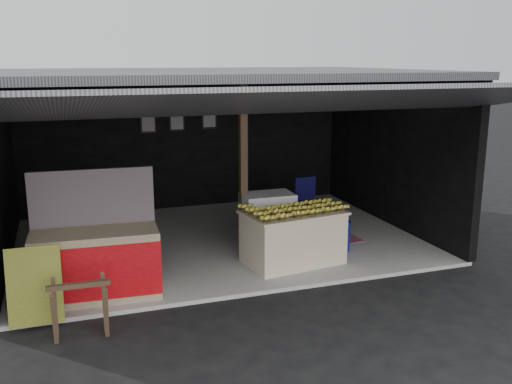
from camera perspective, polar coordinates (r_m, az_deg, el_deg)
name	(u,v)px	position (r m, az deg, el deg)	size (l,w,h in m)	color
ground	(265,295)	(8.07, 0.91, -10.23)	(80.00, 80.00, 0.00)	black
concrete_slab	(218,240)	(10.30, -3.86, -4.81)	(7.00, 5.00, 0.06)	gray
shophouse	(211,123)	(10.16, -4.51, 6.90)	(7.40, 7.29, 3.02)	black
banana_table	(293,237)	(8.98, 3.71, -4.52)	(1.64, 1.14, 0.84)	beige
banana_pile	(293,206)	(8.84, 3.76, -1.43)	(1.40, 0.84, 0.17)	gold
white_crate	(268,221)	(9.65, 1.17, -2.89)	(0.86, 0.59, 0.95)	white
neighbor_stall	(96,261)	(7.98, -15.69, -6.62)	(1.69, 0.83, 1.70)	#998466
green_signboard	(35,286)	(7.45, -21.26, -8.76)	(0.64, 0.04, 0.95)	black
sawhorse	(80,304)	(7.05, -17.21, -10.61)	(0.72, 0.62, 0.69)	#4B3725
water_barrel	(340,236)	(9.69, 8.42, -4.42)	(0.32, 0.32, 0.47)	navy
plastic_chair	(308,197)	(10.99, 5.18, -0.55)	(0.47, 0.47, 0.93)	#0C0A39
magenta_rug	(314,239)	(10.29, 5.82, -4.65)	(1.50, 1.00, 0.01)	#691745
picture_frames	(178,121)	(12.15, -7.77, 7.05)	(1.62, 0.04, 0.46)	black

